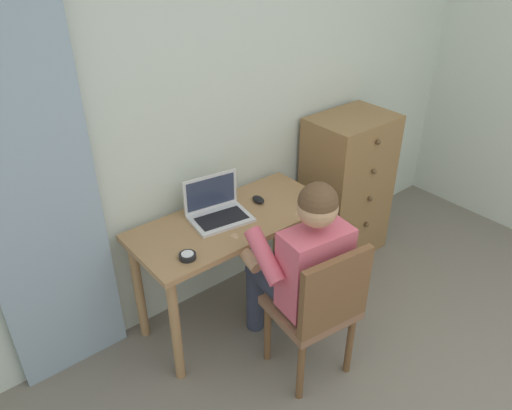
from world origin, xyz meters
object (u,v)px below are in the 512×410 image
at_px(laptop, 217,209).
at_px(desk_clock, 188,256).
at_px(chair, 319,307).
at_px(coffee_mug, 314,197).
at_px(dresser, 346,187).
at_px(computer_mouse, 258,200).
at_px(desk, 233,236).
at_px(person_seated, 300,261).

relative_size(laptop, desk_clock, 4.15).
distance_m(chair, coffee_mug, 0.72).
xyz_separation_m(dresser, coffee_mug, (-0.61, -0.25, 0.25)).
bearing_deg(dresser, computer_mouse, -178.76).
xyz_separation_m(desk, laptop, (-0.06, 0.07, 0.17)).
bearing_deg(desk, dresser, 3.56).
distance_m(desk, computer_mouse, 0.28).
distance_m(laptop, coffee_mug, 0.60).
relative_size(dresser, desk_clock, 12.10).
distance_m(dresser, coffee_mug, 0.70).
distance_m(chair, person_seated, 0.26).
height_order(person_seated, computer_mouse, person_seated).
bearing_deg(dresser, desk, -176.44).
bearing_deg(dresser, chair, -144.35).
bearing_deg(desk_clock, person_seated, -33.83).
height_order(person_seated, coffee_mug, person_seated).
bearing_deg(laptop, desk, -50.55).
distance_m(desk, laptop, 0.19).
distance_m(computer_mouse, desk_clock, 0.68).
relative_size(computer_mouse, desk_clock, 1.11).
bearing_deg(dresser, coffee_mug, -157.83).
xyz_separation_m(laptop, desk_clock, (-0.35, -0.23, -0.04)).
distance_m(dresser, computer_mouse, 0.88).
height_order(person_seated, desk_clock, person_seated).
relative_size(person_seated, computer_mouse, 12.09).
bearing_deg(desk, desk_clock, -158.17).
bearing_deg(person_seated, desk, 99.44).
bearing_deg(person_seated, computer_mouse, 73.71).
distance_m(desk, coffee_mug, 0.55).
bearing_deg(person_seated, coffee_mug, 37.49).
relative_size(dresser, chair, 1.22).
xyz_separation_m(person_seated, laptop, (-0.14, 0.56, 0.11)).
bearing_deg(desk, coffee_mug, -20.09).
height_order(desk, computer_mouse, computer_mouse).
height_order(chair, laptop, laptop).
bearing_deg(laptop, computer_mouse, -3.41).
xyz_separation_m(laptop, coffee_mug, (0.55, -0.25, -0.00)).
distance_m(chair, desk_clock, 0.74).
relative_size(chair, laptop, 2.39).
relative_size(laptop, coffee_mug, 3.11).
bearing_deg(chair, coffee_mug, 49.14).
xyz_separation_m(dresser, chair, (-1.04, -0.74, -0.04)).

